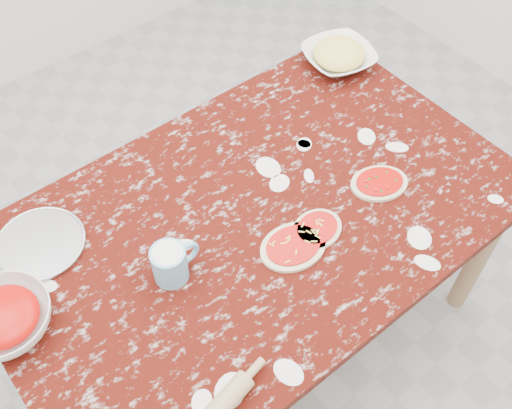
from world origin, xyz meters
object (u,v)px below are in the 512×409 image
at_px(pizza_tray, 40,244).
at_px(cheese_bowl, 339,57).
at_px(worktable, 256,231).
at_px(sauce_bowl, 5,320).
at_px(flour_mug, 171,263).

distance_m(pizza_tray, cheese_bowl, 1.24).
height_order(worktable, sauce_bowl, sauce_bowl).
bearing_deg(worktable, flour_mug, -176.66).
bearing_deg(worktable, sauce_bowl, 170.93).
distance_m(sauce_bowl, cheese_bowl, 1.44).
bearing_deg(worktable, cheese_bowl, 27.87).
relative_size(cheese_bowl, flour_mug, 1.72).
relative_size(worktable, pizza_tray, 6.26).
relative_size(sauce_bowl, flour_mug, 1.72).
xyz_separation_m(cheese_bowl, flour_mug, (-0.99, -0.38, 0.03)).
bearing_deg(flour_mug, sauce_bowl, 162.31).
relative_size(pizza_tray, sauce_bowl, 1.01).
height_order(cheese_bowl, flour_mug, flour_mug).
height_order(pizza_tray, flour_mug, flour_mug).
height_order(worktable, cheese_bowl, cheese_bowl).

